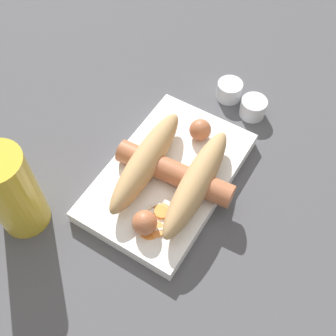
{
  "coord_description": "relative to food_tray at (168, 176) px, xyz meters",
  "views": [
    {
      "loc": [
        0.27,
        0.17,
        0.51
      ],
      "look_at": [
        0.0,
        0.0,
        0.03
      ],
      "focal_mm": 45.0,
      "sensor_mm": 36.0,
      "label": 1
    }
  ],
  "objects": [
    {
      "name": "condiment_cup_near",
      "position": [
        -0.18,
        0.05,
        0.0
      ],
      "size": [
        0.04,
        0.04,
        0.03
      ],
      "color": "silver",
      "rests_on": "ground_plane"
    },
    {
      "name": "bread_roll",
      "position": [
        0.01,
        0.01,
        0.03
      ],
      "size": [
        0.19,
        0.13,
        0.05
      ],
      "color": "tan",
      "rests_on": "food_tray"
    },
    {
      "name": "condiment_cup_far",
      "position": [
        -0.19,
        -0.0,
        0.0
      ],
      "size": [
        0.04,
        0.04,
        0.03
      ],
      "color": "silver",
      "rests_on": "ground_plane"
    },
    {
      "name": "ground_plane",
      "position": [
        0.0,
        0.0,
        -0.01
      ],
      "size": [
        3.0,
        3.0,
        0.0
      ],
      "primitive_type": "plane",
      "color": "#4C4C51"
    },
    {
      "name": "drink_glass",
      "position": [
        0.15,
        -0.13,
        0.06
      ],
      "size": [
        0.06,
        0.06,
        0.13
      ],
      "color": "gold",
      "rests_on": "ground_plane"
    },
    {
      "name": "sausage",
      "position": [
        0.01,
        0.01,
        0.03
      ],
      "size": [
        0.2,
        0.17,
        0.03
      ],
      "color": "#B26642",
      "rests_on": "food_tray"
    },
    {
      "name": "food_tray",
      "position": [
        0.0,
        0.0,
        0.0
      ],
      "size": [
        0.25,
        0.16,
        0.02
      ],
      "color": "white",
      "rests_on": "ground_plane"
    },
    {
      "name": "pickled_veggies",
      "position": [
        0.07,
        0.03,
        0.01
      ],
      "size": [
        0.06,
        0.04,
        0.0
      ],
      "color": "orange",
      "rests_on": "food_tray"
    }
  ]
}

